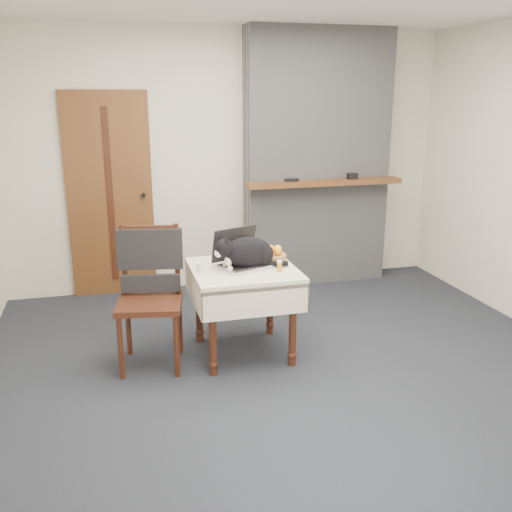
# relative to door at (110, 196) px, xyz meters

# --- Properties ---
(ground) EXTENTS (4.50, 4.50, 0.00)m
(ground) POSITION_rel_door_xyz_m (1.20, -1.97, -1.00)
(ground) COLOR black
(ground) RESTS_ON ground
(room_shell) EXTENTS (4.52, 4.01, 2.61)m
(room_shell) POSITION_rel_door_xyz_m (1.20, -1.51, 0.76)
(room_shell) COLOR beige
(room_shell) RESTS_ON ground
(door) EXTENTS (0.82, 0.10, 2.00)m
(door) POSITION_rel_door_xyz_m (0.00, 0.00, 0.00)
(door) COLOR brown
(door) RESTS_ON ground
(chimney) EXTENTS (1.62, 0.48, 2.60)m
(chimney) POSITION_rel_door_xyz_m (2.10, -0.13, 0.30)
(chimney) COLOR gray
(chimney) RESTS_ON ground
(side_table) EXTENTS (0.78, 0.78, 0.70)m
(side_table) POSITION_rel_door_xyz_m (0.93, -1.71, -0.41)
(side_table) COLOR #3E1D10
(side_table) RESTS_ON ground
(laptop) EXTENTS (0.48, 0.45, 0.29)m
(laptop) POSITION_rel_door_xyz_m (0.93, -1.64, -0.23)
(laptop) COLOR #B7B7BC
(laptop) RESTS_ON side_table
(cat) EXTENTS (0.57, 0.27, 0.27)m
(cat) POSITION_rel_door_xyz_m (0.97, -1.71, -0.18)
(cat) COLOR black
(cat) RESTS_ON side_table
(cream_jar) EXTENTS (0.06, 0.06, 0.06)m
(cream_jar) POSITION_rel_door_xyz_m (0.60, -1.72, -0.27)
(cream_jar) COLOR silver
(cream_jar) RESTS_ON side_table
(pill_bottle) EXTENTS (0.04, 0.04, 0.08)m
(pill_bottle) POSITION_rel_door_xyz_m (1.17, -1.86, -0.26)
(pill_bottle) COLOR #B57516
(pill_bottle) RESTS_ON side_table
(fruit_basket) EXTENTS (0.23, 0.23, 0.13)m
(fruit_basket) POSITION_rel_door_xyz_m (1.18, -1.62, -0.25)
(fruit_basket) COLOR #A67C43
(fruit_basket) RESTS_ON side_table
(desk_clutter) EXTENTS (0.15, 0.04, 0.01)m
(desk_clutter) POSITION_rel_door_xyz_m (1.12, -1.68, -0.30)
(desk_clutter) COLOR black
(desk_clutter) RESTS_ON side_table
(chair) EXTENTS (0.55, 0.54, 1.04)m
(chair) POSITION_rel_door_xyz_m (0.24, -1.63, -0.34)
(chair) COLOR #3E1D10
(chair) RESTS_ON ground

